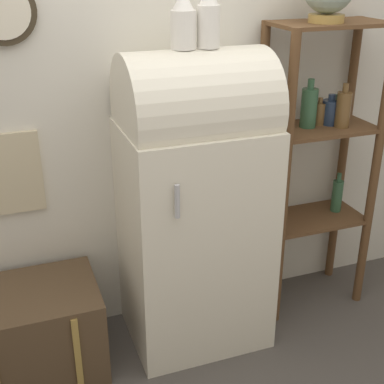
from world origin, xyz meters
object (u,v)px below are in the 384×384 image
vase_left (183,21)px  vase_center (209,17)px  refrigerator (195,201)px  suitcase_trunk (33,332)px

vase_left → vase_center: vase_center is taller
refrigerator → vase_left: size_ratio=6.12×
vase_left → vase_center: 0.12m
refrigerator → vase_left: 0.87m
suitcase_trunk → vase_left: (0.81, 0.02, 1.44)m
refrigerator → suitcase_trunk: bearing=-179.6°
refrigerator → vase_center: (0.06, 0.00, 0.88)m
vase_center → refrigerator: bearing=-178.3°
refrigerator → vase_center: bearing=1.7°
vase_center → vase_left: bearing=175.2°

